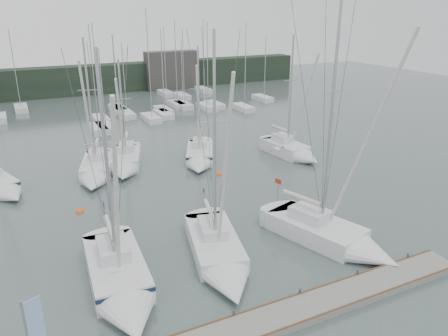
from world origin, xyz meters
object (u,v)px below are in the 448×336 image
object	(u,v)px
buoy_b	(219,175)
sailboat_near_right	(340,240)
sailboat_mid_b	(96,173)
buoy_a	(116,224)
sailboat_near_center	(221,261)
sailboat_mid_e	(294,152)
buoy_c	(80,212)
sailboat_near_left	(122,286)
sailboat_mid_d	(200,158)
sailboat_mid_c	(126,164)
sailboat_mid_a	(0,187)

from	to	relation	value
buoy_b	sailboat_near_right	bearing A→B (deg)	-84.85
sailboat_mid_b	buoy_a	bearing A→B (deg)	-76.73
sailboat_mid_b	sailboat_near_center	bearing A→B (deg)	-61.71
sailboat_mid_e	buoy_c	world-z (taller)	sailboat_mid_e
sailboat_near_left	buoy_b	size ratio (longest dim) A/B	22.90
sailboat_mid_b	sailboat_mid_d	bearing A→B (deg)	14.12
sailboat_near_center	sailboat_mid_e	distance (m)	21.84
buoy_b	sailboat_mid_e	bearing A→B (deg)	5.92
sailboat_near_right	sailboat_mid_c	xyz separation A→B (m)	(-8.89, 20.58, 0.00)
sailboat_mid_c	buoy_b	xyz separation A→B (m)	(7.50, -5.12, -0.60)
sailboat_mid_c	buoy_c	world-z (taller)	sailboat_mid_c
sailboat_mid_d	sailboat_mid_e	distance (m)	9.93
sailboat_near_left	buoy_a	xyz separation A→B (m)	(1.59, 8.47, -0.62)
buoy_b	buoy_a	bearing A→B (deg)	-152.71
sailboat_near_center	buoy_a	bearing A→B (deg)	131.08
sailboat_near_right	sailboat_mid_a	world-z (taller)	sailboat_near_right
sailboat_near_left	sailboat_near_right	xyz separation A→B (m)	(14.00, -1.32, -0.02)
sailboat_near_center	buoy_a	distance (m)	9.55
sailboat_near_left	sailboat_mid_a	bearing A→B (deg)	111.43
sailboat_near_left	sailboat_mid_c	xyz separation A→B (m)	(5.11, 19.27, -0.02)
sailboat_mid_b	buoy_b	size ratio (longest dim) A/B	21.47
sailboat_mid_d	buoy_c	bearing A→B (deg)	-129.33
sailboat_mid_d	buoy_a	world-z (taller)	sailboat_mid_d
sailboat_mid_a	sailboat_mid_d	distance (m)	18.05
sailboat_near_center	sailboat_mid_e	world-z (taller)	sailboat_near_center
buoy_c	sailboat_near_left	bearing A→B (deg)	-88.06
sailboat_mid_e	sailboat_mid_c	bearing A→B (deg)	160.09
sailboat_near_left	sailboat_mid_d	distance (m)	21.66
buoy_b	buoy_c	xyz separation A→B (m)	(-13.00, -2.44, 0.00)
sailboat_mid_c	sailboat_mid_d	size ratio (longest dim) A/B	0.91
sailboat_near_right	sailboat_near_center	bearing A→B (deg)	153.20
sailboat_mid_a	sailboat_near_left	bearing A→B (deg)	-92.77
sailboat_near_left	sailboat_mid_d	size ratio (longest dim) A/B	1.15
sailboat_mid_b	buoy_a	world-z (taller)	sailboat_mid_b
sailboat_near_center	sailboat_mid_b	distance (m)	18.61
buoy_b	sailboat_near_center	bearing A→B (deg)	-115.02
sailboat_near_center	sailboat_mid_d	world-z (taller)	sailboat_near_center
sailboat_mid_d	buoy_b	xyz separation A→B (m)	(0.35, -3.70, -0.60)
sailboat_mid_d	buoy_a	distance (m)	14.22
buoy_a	buoy_b	bearing A→B (deg)	27.29
sailboat_mid_e	buoy_c	distance (m)	22.45
sailboat_mid_c	buoy_c	size ratio (longest dim) A/B	17.51
sailboat_near_left	sailboat_mid_a	world-z (taller)	sailboat_near_left
buoy_a	sailboat_mid_d	bearing A→B (deg)	41.36
sailboat_near_left	sailboat_mid_b	xyz separation A→B (m)	(2.07, 18.20, -0.02)
sailboat_mid_b	sailboat_mid_c	xyz separation A→B (m)	(3.04, 1.07, 0.00)
sailboat_mid_b	sailboat_mid_d	world-z (taller)	sailboat_mid_b
sailboat_mid_a	buoy_b	distance (m)	18.89
sailboat_mid_d	sailboat_mid_c	bearing A→B (deg)	-166.40
sailboat_near_left	sailboat_mid_c	bearing A→B (deg)	79.10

